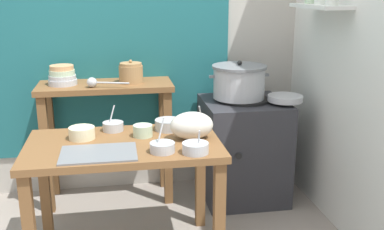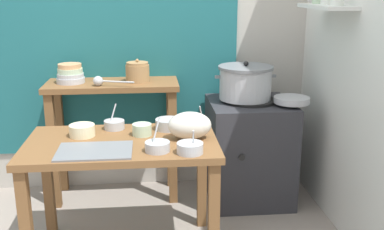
{
  "view_description": "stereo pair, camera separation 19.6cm",
  "coord_description": "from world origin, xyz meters",
  "views": [
    {
      "loc": [
        -0.08,
        -2.45,
        1.58
      ],
      "look_at": [
        0.37,
        0.18,
        0.82
      ],
      "focal_mm": 42.73,
      "sensor_mm": 36.0,
      "label": 1
    },
    {
      "loc": [
        0.11,
        -2.48,
        1.58
      ],
      "look_at": [
        0.37,
        0.18,
        0.82
      ],
      "focal_mm": 42.73,
      "sensor_mm": 36.0,
      "label": 2
    }
  ],
  "objects": [
    {
      "name": "wall_back",
      "position": [
        0.08,
        1.1,
        1.3
      ],
      "size": [
        4.4,
        0.12,
        2.6
      ],
      "color": "#B2ADA3",
      "rests_on": "ground"
    },
    {
      "name": "stove_block",
      "position": [
        0.85,
        0.7,
        0.38
      ],
      "size": [
        0.6,
        0.61,
        0.78
      ],
      "color": "#2D2D33",
      "rests_on": "ground"
    },
    {
      "name": "prep_bowl_6",
      "position": [
        0.43,
        0.25,
        0.75
      ],
      "size": [
        0.1,
        0.1,
        0.14
      ],
      "color": "#B7BABF",
      "rests_on": "prep_table"
    },
    {
      "name": "wide_pan",
      "position": [
        1.12,
        0.57,
        0.8
      ],
      "size": [
        0.25,
        0.25,
        0.04
      ],
      "primitive_type": "cylinder",
      "color": "#B7BABF",
      "rests_on": "stove_block"
    },
    {
      "name": "ladle",
      "position": [
        -0.23,
        0.71,
        0.94
      ],
      "size": [
        0.29,
        0.11,
        0.07
      ],
      "color": "#B7BABF",
      "rests_on": "back_shelf_table"
    },
    {
      "name": "clay_pot",
      "position": [
        0.03,
        0.83,
        0.97
      ],
      "size": [
        0.17,
        0.17,
        0.17
      ],
      "color": "#A37A4C",
      "rests_on": "back_shelf_table"
    },
    {
      "name": "prep_table",
      "position": [
        -0.05,
        0.03,
        0.61
      ],
      "size": [
        1.1,
        0.66,
        0.72
      ],
      "color": "brown",
      "rests_on": "ground"
    },
    {
      "name": "prep_bowl_0",
      "position": [
        -0.29,
        0.14,
        0.76
      ],
      "size": [
        0.15,
        0.15,
        0.07
      ],
      "color": "beige",
      "rests_on": "prep_table"
    },
    {
      "name": "wall_right",
      "position": [
        1.4,
        0.2,
        1.3
      ],
      "size": [
        0.3,
        3.2,
        2.6
      ],
      "color": "silver",
      "rests_on": "ground"
    },
    {
      "name": "prep_bowl_1",
      "position": [
        0.07,
        0.12,
        0.76
      ],
      "size": [
        0.11,
        0.11,
        0.07
      ],
      "color": "#B7D1AD",
      "rests_on": "prep_table"
    },
    {
      "name": "plastic_bag",
      "position": [
        0.34,
        0.03,
        0.8
      ],
      "size": [
        0.25,
        0.17,
        0.16
      ],
      "primitive_type": "ellipsoid",
      "color": "silver",
      "rests_on": "prep_table"
    },
    {
      "name": "back_shelf_table",
      "position": [
        -0.15,
        0.83,
        0.68
      ],
      "size": [
        0.96,
        0.4,
        0.9
      ],
      "color": "brown",
      "rests_on": "ground"
    },
    {
      "name": "prep_bowl_2",
      "position": [
        -0.11,
        0.26,
        0.75
      ],
      "size": [
        0.13,
        0.13,
        0.15
      ],
      "color": "#B7BABF",
      "rests_on": "prep_table"
    },
    {
      "name": "prep_bowl_5",
      "position": [
        0.15,
        -0.16,
        0.75
      ],
      "size": [
        0.13,
        0.13,
        0.18
      ],
      "color": "#B7BABF",
      "rests_on": "prep_table"
    },
    {
      "name": "bowl_stack_enamel",
      "position": [
        -0.45,
        0.84,
        0.96
      ],
      "size": [
        0.2,
        0.2,
        0.14
      ],
      "color": "#B7BABF",
      "rests_on": "back_shelf_table"
    },
    {
      "name": "serving_tray",
      "position": [
        -0.19,
        -0.14,
        0.72
      ],
      "size": [
        0.4,
        0.28,
        0.01
      ],
      "primitive_type": "cube",
      "color": "slate",
      "rests_on": "prep_table"
    },
    {
      "name": "prep_bowl_4",
      "position": [
        0.32,
        -0.21,
        0.75
      ],
      "size": [
        0.14,
        0.14,
        0.14
      ],
      "color": "#B7BABF",
      "rests_on": "prep_table"
    },
    {
      "name": "steamer_pot",
      "position": [
        0.81,
        0.72,
        0.9
      ],
      "size": [
        0.45,
        0.4,
        0.28
      ],
      "color": "#B7BABF",
      "rests_on": "stove_block"
    },
    {
      "name": "prep_bowl_3",
      "position": [
        0.23,
        0.22,
        0.76
      ],
      "size": [
        0.16,
        0.16,
        0.06
      ],
      "color": "#B7BABF",
      "rests_on": "prep_table"
    }
  ]
}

